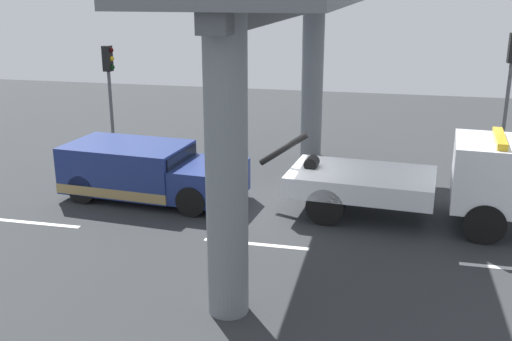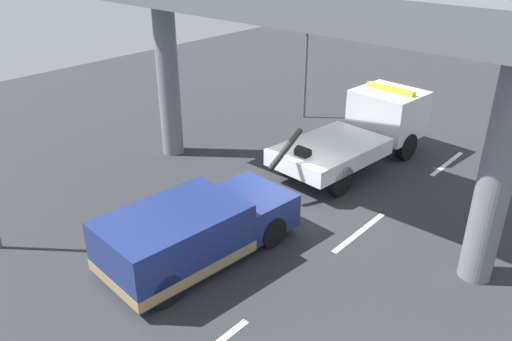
% 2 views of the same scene
% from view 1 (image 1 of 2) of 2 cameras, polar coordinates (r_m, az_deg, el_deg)
% --- Properties ---
extents(ground_plane, '(60.00, 40.00, 0.10)m').
position_cam_1_polar(ground_plane, '(16.72, 1.95, -3.77)').
color(ground_plane, '#2D3033').
extents(lane_stripe_west, '(2.60, 0.16, 0.01)m').
position_cam_1_polar(lane_stripe_west, '(16.70, -20.59, -4.75)').
color(lane_stripe_west, silver).
rests_on(lane_stripe_west, ground).
extents(lane_stripe_mid, '(2.60, 0.16, 0.01)m').
position_cam_1_polar(lane_stripe_mid, '(14.40, -0.02, -7.10)').
color(lane_stripe_mid, silver).
rests_on(lane_stripe_mid, ground).
extents(tow_truck_white, '(7.33, 2.87, 2.46)m').
position_cam_1_polar(tow_truck_white, '(16.04, 17.02, -0.73)').
color(tow_truck_white, white).
rests_on(tow_truck_white, ground).
extents(towed_van_green, '(5.35, 2.58, 1.58)m').
position_cam_1_polar(towed_van_green, '(17.57, -10.59, -0.16)').
color(towed_van_green, navy).
rests_on(towed_van_green, ground).
extents(overpass_structure, '(3.60, 13.29, 6.48)m').
position_cam_1_polar(overpass_structure, '(15.59, 2.84, 15.91)').
color(overpass_structure, slate).
rests_on(overpass_structure, ground).
extents(traffic_light_near, '(0.39, 0.32, 3.98)m').
position_cam_1_polar(traffic_light_near, '(22.16, -13.97, 8.85)').
color(traffic_light_near, '#515456').
rests_on(traffic_light_near, ground).
extents(traffic_light_far, '(0.39, 0.32, 4.63)m').
position_cam_1_polar(traffic_light_far, '(20.06, 23.37, 8.45)').
color(traffic_light_far, '#515456').
rests_on(traffic_light_far, ground).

